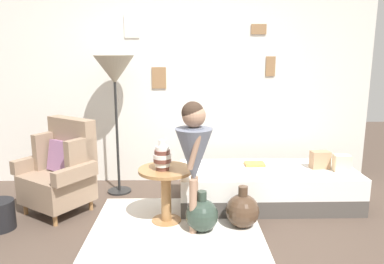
{
  "coord_description": "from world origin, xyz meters",
  "views": [
    {
      "loc": [
        0.09,
        -2.79,
        1.65
      ],
      "look_at": [
        0.15,
        0.95,
        0.85
      ],
      "focal_mm": 35.07,
      "sensor_mm": 36.0,
      "label": 1
    }
  ],
  "objects_px": {
    "floor_lamp": "(114,74)",
    "book_on_daybed": "(255,164)",
    "person_child": "(194,149)",
    "demijohn_far": "(242,210)",
    "armchair": "(62,170)",
    "daybed": "(267,186)",
    "vase_striped": "(162,157)",
    "side_table": "(166,184)",
    "demijohn_near": "(202,215)"
  },
  "relations": [
    {
      "from": "daybed",
      "to": "book_on_daybed",
      "type": "distance_m",
      "value": 0.28
    },
    {
      "from": "person_child",
      "to": "daybed",
      "type": "bearing_deg",
      "value": 37.94
    },
    {
      "from": "daybed",
      "to": "person_child",
      "type": "height_order",
      "value": "person_child"
    },
    {
      "from": "book_on_daybed",
      "to": "demijohn_near",
      "type": "height_order",
      "value": "book_on_daybed"
    },
    {
      "from": "floor_lamp",
      "to": "demijohn_near",
      "type": "xyz_separation_m",
      "value": [
        0.95,
        -1.02,
        -1.25
      ]
    },
    {
      "from": "side_table",
      "to": "book_on_daybed",
      "type": "xyz_separation_m",
      "value": [
        0.97,
        0.57,
        0.03
      ]
    },
    {
      "from": "floor_lamp",
      "to": "book_on_daybed",
      "type": "xyz_separation_m",
      "value": [
        1.57,
        -0.25,
        -0.99
      ]
    },
    {
      "from": "armchair",
      "to": "person_child",
      "type": "relative_size",
      "value": 0.79
    },
    {
      "from": "floor_lamp",
      "to": "person_child",
      "type": "distance_m",
      "value": 1.48
    },
    {
      "from": "person_child",
      "to": "armchair",
      "type": "bearing_deg",
      "value": 159.66
    },
    {
      "from": "person_child",
      "to": "floor_lamp",
      "type": "bearing_deg",
      "value": 130.5
    },
    {
      "from": "armchair",
      "to": "book_on_daybed",
      "type": "height_order",
      "value": "armchair"
    },
    {
      "from": "person_child",
      "to": "vase_striped",
      "type": "bearing_deg",
      "value": 149.56
    },
    {
      "from": "side_table",
      "to": "floor_lamp",
      "type": "distance_m",
      "value": 1.44
    },
    {
      "from": "side_table",
      "to": "floor_lamp",
      "type": "bearing_deg",
      "value": 126.6
    },
    {
      "from": "vase_striped",
      "to": "demijohn_far",
      "type": "relative_size",
      "value": 0.72
    },
    {
      "from": "side_table",
      "to": "vase_striped",
      "type": "xyz_separation_m",
      "value": [
        -0.03,
        -0.03,
        0.28
      ]
    },
    {
      "from": "armchair",
      "to": "book_on_daybed",
      "type": "distance_m",
      "value": 2.09
    },
    {
      "from": "demijohn_far",
      "to": "armchair",
      "type": "bearing_deg",
      "value": 166.95
    },
    {
      "from": "side_table",
      "to": "book_on_daybed",
      "type": "height_order",
      "value": "side_table"
    },
    {
      "from": "side_table",
      "to": "demijohn_near",
      "type": "bearing_deg",
      "value": -30.39
    },
    {
      "from": "side_table",
      "to": "demijohn_near",
      "type": "relative_size",
      "value": 1.39
    },
    {
      "from": "daybed",
      "to": "vase_striped",
      "type": "relative_size",
      "value": 6.51
    },
    {
      "from": "vase_striped",
      "to": "book_on_daybed",
      "type": "relative_size",
      "value": 1.33
    },
    {
      "from": "demijohn_far",
      "to": "side_table",
      "type": "bearing_deg",
      "value": 170.5
    },
    {
      "from": "vase_striped",
      "to": "floor_lamp",
      "type": "height_order",
      "value": "floor_lamp"
    },
    {
      "from": "vase_striped",
      "to": "floor_lamp",
      "type": "distance_m",
      "value": 1.27
    },
    {
      "from": "side_table",
      "to": "daybed",
      "type": "bearing_deg",
      "value": 21.81
    },
    {
      "from": "vase_striped",
      "to": "demijohn_near",
      "type": "relative_size",
      "value": 0.75
    },
    {
      "from": "person_child",
      "to": "book_on_daybed",
      "type": "bearing_deg",
      "value": 47.92
    },
    {
      "from": "person_child",
      "to": "demijohn_far",
      "type": "distance_m",
      "value": 0.79
    },
    {
      "from": "person_child",
      "to": "demijohn_near",
      "type": "height_order",
      "value": "person_child"
    },
    {
      "from": "book_on_daybed",
      "to": "demijohn_near",
      "type": "distance_m",
      "value": 1.02
    },
    {
      "from": "floor_lamp",
      "to": "armchair",
      "type": "bearing_deg",
      "value": -133.94
    },
    {
      "from": "floor_lamp",
      "to": "book_on_daybed",
      "type": "bearing_deg",
      "value": -9.0
    },
    {
      "from": "daybed",
      "to": "demijohn_near",
      "type": "distance_m",
      "value": 0.98
    },
    {
      "from": "daybed",
      "to": "demijohn_far",
      "type": "bearing_deg",
      "value": -122.31
    },
    {
      "from": "armchair",
      "to": "vase_striped",
      "type": "distance_m",
      "value": 1.15
    },
    {
      "from": "person_child",
      "to": "book_on_daybed",
      "type": "distance_m",
      "value": 1.11
    },
    {
      "from": "book_on_daybed",
      "to": "demijohn_far",
      "type": "height_order",
      "value": "book_on_daybed"
    },
    {
      "from": "book_on_daybed",
      "to": "demijohn_far",
      "type": "bearing_deg",
      "value": -108.48
    },
    {
      "from": "demijohn_far",
      "to": "person_child",
      "type": "bearing_deg",
      "value": -170.07
    },
    {
      "from": "person_child",
      "to": "book_on_daybed",
      "type": "relative_size",
      "value": 5.58
    },
    {
      "from": "demijohn_near",
      "to": "demijohn_far",
      "type": "distance_m",
      "value": 0.4
    },
    {
      "from": "vase_striped",
      "to": "floor_lamp",
      "type": "bearing_deg",
      "value": 124.27
    },
    {
      "from": "book_on_daybed",
      "to": "person_child",
      "type": "bearing_deg",
      "value": -132.08
    },
    {
      "from": "floor_lamp",
      "to": "person_child",
      "type": "relative_size",
      "value": 1.31
    },
    {
      "from": "book_on_daybed",
      "to": "floor_lamp",
      "type": "bearing_deg",
      "value": 171.0
    },
    {
      "from": "vase_striped",
      "to": "demijohn_far",
      "type": "distance_m",
      "value": 0.92
    },
    {
      "from": "vase_striped",
      "to": "side_table",
      "type": "bearing_deg",
      "value": 47.45
    }
  ]
}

